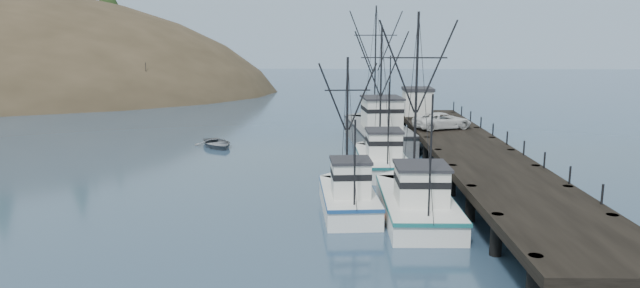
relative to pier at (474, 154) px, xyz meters
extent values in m
plane|color=navy|center=(-14.00, -16.00, -1.69)|extent=(400.00, 400.00, 0.00)
cube|color=black|center=(0.00, 0.00, 0.06)|extent=(6.00, 44.00, 0.50)
cylinder|color=black|center=(-2.60, -20.00, -0.69)|extent=(0.56, 0.56, 2.00)
cylinder|color=black|center=(-2.60, -15.00, -0.69)|extent=(0.56, 0.56, 2.00)
cylinder|color=black|center=(2.60, -15.00, -0.69)|extent=(0.56, 0.56, 2.00)
cylinder|color=black|center=(-2.60, -10.00, -0.69)|extent=(0.56, 0.56, 2.00)
cylinder|color=black|center=(2.60, -10.00, -0.69)|extent=(0.56, 0.56, 2.00)
cylinder|color=black|center=(-2.60, -5.00, -0.69)|extent=(0.56, 0.56, 2.00)
cylinder|color=black|center=(2.60, -5.00, -0.69)|extent=(0.56, 0.56, 2.00)
cylinder|color=black|center=(-2.60, 0.00, -0.69)|extent=(0.56, 0.56, 2.00)
cylinder|color=black|center=(2.60, 0.00, -0.69)|extent=(0.56, 0.56, 2.00)
cylinder|color=black|center=(-2.60, 5.00, -0.69)|extent=(0.56, 0.56, 2.00)
cylinder|color=black|center=(2.60, 5.00, -0.69)|extent=(0.56, 0.56, 2.00)
cylinder|color=black|center=(-2.60, 10.00, -0.69)|extent=(0.56, 0.56, 2.00)
cylinder|color=black|center=(2.60, 10.00, -0.69)|extent=(0.56, 0.56, 2.00)
cylinder|color=black|center=(-2.60, 15.00, -0.69)|extent=(0.56, 0.56, 2.00)
cylinder|color=black|center=(2.60, 15.00, -0.69)|extent=(0.56, 0.56, 2.00)
cylinder|color=black|center=(-2.60, 20.00, -0.69)|extent=(0.56, 0.56, 2.00)
cylinder|color=black|center=(2.60, 20.00, -0.69)|extent=(0.56, 0.56, 2.00)
cube|color=beige|center=(-52.00, 40.00, -0.29)|extent=(4.00, 5.00, 2.80)
cube|color=beige|center=(-58.00, 44.00, -0.29)|extent=(4.00, 5.00, 2.80)
cube|color=beige|center=(-48.00, 46.00, -0.29)|extent=(4.00, 5.00, 2.80)
cube|color=#9EB2C6|center=(-4.00, 154.00, -1.69)|extent=(360.00, 40.00, 26.00)
cube|color=silver|center=(-54.00, 169.00, -1.69)|extent=(180.00, 25.00, 18.00)
cube|color=white|center=(-52.65, 42.56, -1.39)|extent=(1.00, 3.50, 0.90)
cylinder|color=black|center=(-52.65, 42.56, 1.51)|extent=(0.08, 0.08, 6.00)
cube|color=white|center=(-51.91, 47.31, -1.39)|extent=(1.00, 3.50, 0.90)
cylinder|color=black|center=(-51.91, 47.31, 1.51)|extent=(0.08, 0.08, 6.00)
cube|color=white|center=(-36.91, 41.18, -1.39)|extent=(1.00, 3.50, 0.90)
cylinder|color=black|center=(-36.91, 41.18, 1.51)|extent=(0.08, 0.08, 6.00)
cube|color=white|center=(-47.16, 38.56, -1.39)|extent=(1.00, 3.50, 0.90)
cylinder|color=black|center=(-47.16, 38.56, 1.51)|extent=(0.08, 0.08, 6.00)
cube|color=white|center=(-45.39, 49.12, -1.39)|extent=(1.00, 3.50, 0.90)
cylinder|color=black|center=(-45.39, 49.12, 1.51)|extent=(0.08, 0.08, 6.00)
cube|color=white|center=(-46.32, 42.73, -1.39)|extent=(1.00, 3.50, 0.90)
cylinder|color=black|center=(-46.32, 42.73, 1.51)|extent=(0.08, 0.08, 6.00)
cube|color=white|center=(-42.76, 49.00, -1.39)|extent=(1.00, 3.50, 0.90)
cylinder|color=black|center=(-42.76, 49.00, 1.51)|extent=(0.08, 0.08, 6.00)
cube|color=white|center=(-5.44, -9.41, -1.24)|extent=(3.79, 9.53, 1.60)
cube|color=white|center=(-5.48, -4.66, -1.24)|extent=(3.71, 3.71, 1.60)
cube|color=#196364|center=(-5.44, -9.41, -0.54)|extent=(3.86, 9.78, 0.18)
cube|color=silver|center=(-5.43, -10.62, 0.51)|extent=(2.62, 2.70, 1.90)
cube|color=#26262B|center=(-5.43, -10.62, 1.54)|extent=(2.84, 2.95, 0.16)
cylinder|color=black|center=(-5.45, -7.94, 4.59)|extent=(0.14, 0.14, 10.06)
cylinder|color=black|center=(-5.41, -13.06, 2.58)|extent=(0.10, 0.10, 6.04)
cube|color=white|center=(-9.23, -8.46, -1.24)|extent=(3.50, 7.49, 1.60)
cube|color=white|center=(-9.51, -4.83, -1.24)|extent=(2.93, 2.93, 1.60)
cube|color=navy|center=(-9.23, -8.46, -0.54)|extent=(3.58, 7.68, 0.18)
cube|color=silver|center=(-9.15, -9.39, 0.51)|extent=(2.21, 2.21, 1.90)
cube|color=#26262B|center=(-9.15, -9.39, 1.54)|extent=(2.40, 2.41, 0.16)
cylinder|color=black|center=(-9.31, -7.34, 3.34)|extent=(0.14, 0.14, 7.56)
cylinder|color=black|center=(-9.00, -11.25, 1.83)|extent=(0.10, 0.10, 4.53)
cube|color=white|center=(-6.46, 1.86, -1.24)|extent=(3.73, 9.01, 1.60)
cube|color=white|center=(-6.62, 6.30, -1.24)|extent=(3.42, 3.42, 1.60)
cube|color=#17585E|center=(-6.46, 1.86, -0.54)|extent=(3.81, 9.24, 0.18)
cube|color=silver|center=(-6.42, 0.72, 0.51)|extent=(2.48, 2.59, 1.90)
cube|color=#26262B|center=(-6.42, 0.72, 1.54)|extent=(2.69, 2.83, 0.16)
cylinder|color=black|center=(-6.51, 3.23, 4.31)|extent=(0.14, 0.14, 9.50)
cylinder|color=black|center=(-6.34, -1.56, 2.41)|extent=(0.10, 0.10, 5.70)
cube|color=slate|center=(-5.92, 12.52, -0.94)|extent=(5.91, 13.56, 2.20)
cube|color=slate|center=(-6.61, 19.07, -0.94)|extent=(4.54, 4.54, 2.20)
cube|color=black|center=(-5.92, 12.52, 0.06)|extent=(6.03, 13.90, 0.18)
cube|color=silver|center=(-5.75, 10.85, 1.46)|extent=(3.56, 4.02, 2.60)
cube|color=#26262B|center=(-5.75, 10.85, 2.84)|extent=(3.87, 4.39, 0.16)
cylinder|color=black|center=(-6.13, 14.54, 5.61)|extent=(0.14, 0.14, 10.91)
cylinder|color=black|center=(-5.40, 7.49, 3.43)|extent=(0.10, 0.10, 6.55)
cube|color=silver|center=(-1.50, 18.00, 1.56)|extent=(2.80, 3.00, 2.50)
cube|color=#26262B|center=(-1.50, 18.00, 2.96)|extent=(3.00, 3.20, 0.30)
imported|color=silver|center=(-0.60, 9.13, 1.02)|extent=(5.64, 4.08, 1.43)
imported|color=slate|center=(-20.72, 10.66, -1.69)|extent=(5.24, 5.78, 0.98)
camera|label=1|loc=(-10.16, -40.14, 8.34)|focal=32.00mm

